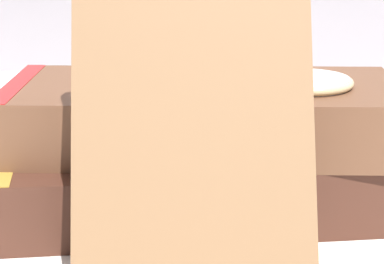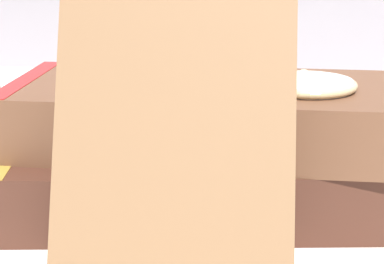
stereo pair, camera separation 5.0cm
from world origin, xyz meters
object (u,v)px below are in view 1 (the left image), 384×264
object	(u,v)px
book_flat_top	(194,115)
pocket_watch	(304,82)
reading_glasses	(70,144)
book_flat_bottom	(192,178)
book_leaning_front	(193,146)

from	to	relation	value
book_flat_top	pocket_watch	world-z (taller)	pocket_watch
reading_glasses	book_flat_top	bearing A→B (deg)	-61.38
book_flat_bottom	pocket_watch	world-z (taller)	pocket_watch
book_flat_bottom	book_flat_top	bearing A→B (deg)	62.27
book_flat_bottom	reading_glasses	bearing A→B (deg)	118.21
book_flat_bottom	book_leaning_front	world-z (taller)	book_leaning_front
book_flat_bottom	pocket_watch	bearing A→B (deg)	-10.17
book_flat_top	book_leaning_front	world-z (taller)	book_leaning_front
book_flat_top	book_leaning_front	xyz separation A→B (m)	(-0.00, -0.10, 0.01)
book_flat_top	pocket_watch	xyz separation A→B (m)	(0.06, -0.01, 0.02)
book_flat_top	book_leaning_front	distance (m)	0.10
book_flat_top	reading_glasses	world-z (taller)	book_flat_top
book_flat_bottom	book_flat_top	distance (m)	0.04
pocket_watch	reading_glasses	size ratio (longest dim) A/B	0.52
pocket_watch	book_flat_bottom	bearing A→B (deg)	175.07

